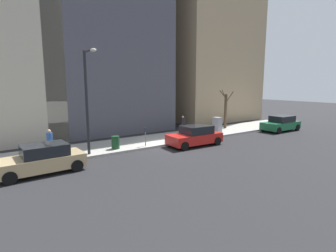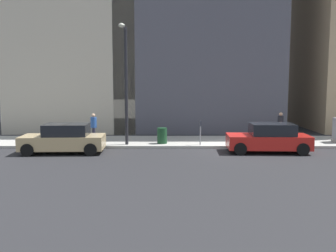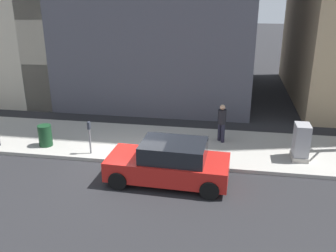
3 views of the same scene
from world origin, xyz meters
The scene contains 14 objects.
ground_plane centered at (0.00, 0.00, 0.00)m, with size 120.00×120.00×0.00m, color #232326.
sidewalk centered at (2.00, 0.00, 0.07)m, with size 4.00×36.00×0.15m, color #9E9B93.
parked_car_green centered at (-1.17, -12.88, 0.74)m, with size 2.01×4.24×1.52m.
parked_car_red centered at (-1.06, -1.73, 0.74)m, with size 2.07×4.27×1.52m.
parked_car_tan centered at (-1.25, 8.92, 0.74)m, with size 2.07×4.27×1.52m.
parking_meter centered at (0.45, 1.73, 0.98)m, with size 0.14×0.10×1.35m.
utility_box centered at (1.30, -6.48, 0.85)m, with size 0.83×0.61×1.43m.
streetlamp centered at (0.28, 5.87, 4.02)m, with size 1.97×0.32×6.50m.
bare_tree centered at (2.59, -8.93, 2.03)m, with size 2.00×1.33×3.96m.
trash_bin centered at (0.90, 3.88, 0.60)m, with size 0.56×0.56×0.90m, color #14381E.
pedestrian_near_meter centered at (2.58, -3.40, 1.09)m, with size 0.36×0.36×1.66m.
pedestrian_midblock centered at (1.72, 7.97, 1.09)m, with size 0.39×0.36×1.66m.
office_tower_left centered at (11.34, -13.25, 13.80)m, with size 11.69×11.69×27.61m, color tan.
office_block_center centered at (11.53, 1.29, 11.24)m, with size 12.07×12.07×22.48m, color #4C4C56.
Camera 1 is at (-15.85, 11.10, 4.61)m, focal length 28.00 mm.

